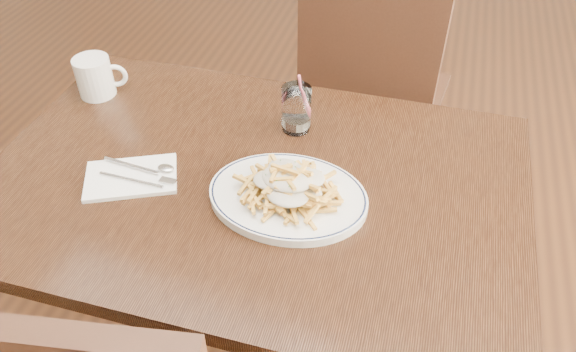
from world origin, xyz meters
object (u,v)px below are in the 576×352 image
(chair_far, at_px, (372,88))
(loaded_fries, at_px, (288,181))
(fries_plate, at_px, (288,196))
(coffee_mug, at_px, (96,77))
(water_glass, at_px, (296,111))
(table, at_px, (254,202))

(chair_far, height_order, loaded_fries, chair_far)
(chair_far, distance_m, loaded_fries, 0.85)
(chair_far, height_order, fries_plate, chair_far)
(fries_plate, xyz_separation_m, loaded_fries, (0.00, 0.00, 0.04))
(chair_far, bearing_deg, loaded_fries, -94.82)
(loaded_fries, xyz_separation_m, coffee_mug, (-0.60, 0.26, -0.00))
(loaded_fries, bearing_deg, water_glass, 101.21)
(chair_far, relative_size, water_glass, 6.10)
(coffee_mug, bearing_deg, water_glass, -0.58)
(chair_far, xyz_separation_m, water_glass, (-0.12, -0.55, 0.26))
(chair_far, xyz_separation_m, loaded_fries, (-0.07, -0.81, 0.26))
(table, relative_size, water_glass, 7.63)
(chair_far, bearing_deg, fries_plate, -94.82)
(water_glass, bearing_deg, table, -102.54)
(fries_plate, height_order, coffee_mug, coffee_mug)
(fries_plate, distance_m, loaded_fries, 0.04)
(table, bearing_deg, loaded_fries, -27.52)
(table, bearing_deg, water_glass, 77.46)
(chair_far, xyz_separation_m, fries_plate, (-0.07, -0.81, 0.22))
(fries_plate, xyz_separation_m, water_glass, (-0.05, 0.25, 0.04))
(table, bearing_deg, fries_plate, -27.52)
(table, bearing_deg, chair_far, 77.82)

